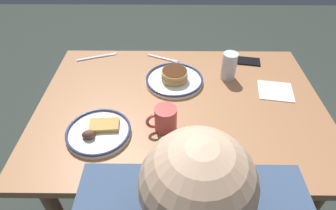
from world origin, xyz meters
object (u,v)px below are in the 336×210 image
Objects in this scene: paper_napkin at (276,91)px; butter_knife at (97,57)px; plate_center_pancakes at (99,132)px; fork_near at (163,58)px; drinking_glass at (229,67)px; plate_near_main at (174,78)px; cell_phone at (246,61)px; coffee_mug at (165,119)px.

paper_napkin is 0.91m from butter_knife.
plate_center_pancakes reaches higher than paper_napkin.
butter_knife is (0.35, -0.01, -0.00)m from fork_near.
plate_center_pancakes reaches higher than butter_knife.
plate_near_main is at bearing 8.62° from drinking_glass.
plate_near_main is 0.26m from drinking_glass.
plate_center_pancakes is (0.29, 0.34, -0.01)m from plate_near_main.
plate_near_main is 1.87× the size of cell_phone.
fork_near and butter_knife have the same top height.
cell_phone is 0.96× the size of paper_napkin.
fork_near is at bearing -74.21° from plate_near_main.
plate_center_pancakes is at bearing 34.67° from drinking_glass.
plate_near_main reaches higher than fork_near.
drinking_glass is (-0.54, -0.38, 0.04)m from plate_center_pancakes.
drinking_glass is 0.36m from fork_near.
plate_center_pancakes is at bearing 19.92° from paper_napkin.
butter_knife reaches higher than paper_napkin.
drinking_glass is (-0.29, -0.34, 0.01)m from coffee_mug.
coffee_mug reaches higher than paper_napkin.
paper_napkin is at bearing 171.66° from plate_near_main.
plate_center_pancakes is at bearing 7.16° from coffee_mug.
cell_phone is at bearing -153.96° from plate_near_main.
paper_napkin is (-0.75, -0.27, -0.01)m from plate_center_pancakes.
drinking_glass reaches higher than coffee_mug.
fork_near reaches higher than paper_napkin.
drinking_glass reaches higher than cell_phone.
coffee_mug reaches higher than cell_phone.
plate_near_main is at bearing -130.62° from plate_center_pancakes.
fork_near is (0.02, -0.51, -0.05)m from coffee_mug.
drinking_glass reaches higher than plate_near_main.
plate_near_main is at bearing 35.92° from cell_phone.
paper_napkin is at bearing -160.08° from plate_center_pancakes.
plate_center_pancakes is at bearing 49.38° from plate_near_main.
drinking_glass is at bearing -145.33° from plate_center_pancakes.
drinking_glass reaches higher than fork_near.
butter_knife is (0.78, -0.03, -0.00)m from cell_phone.
plate_near_main is 2.07× the size of drinking_glass.
plate_near_main is 0.41m from cell_phone.
fork_near is at bearing 178.22° from butter_knife.
drinking_glass is at bearing 60.55° from cell_phone.
plate_near_main is 1.59× the size of fork_near.
cell_phone is 0.43m from fork_near.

